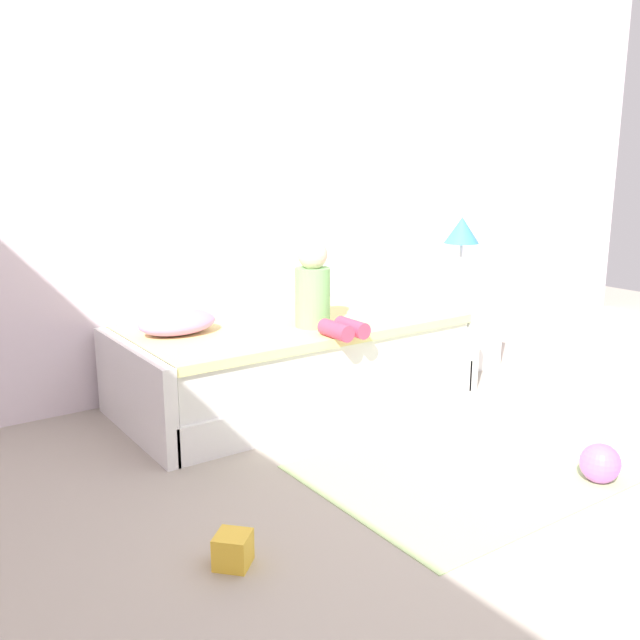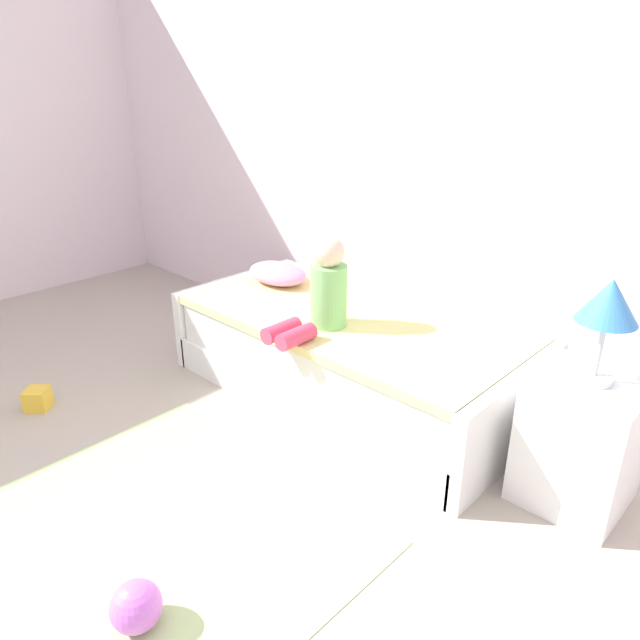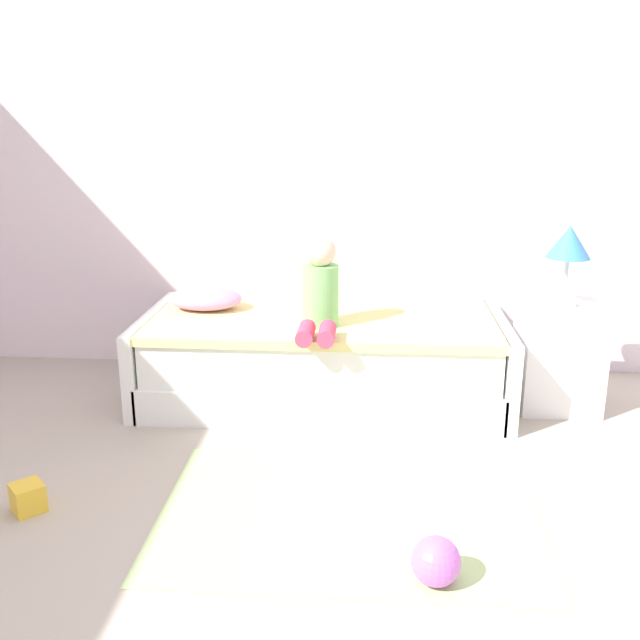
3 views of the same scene
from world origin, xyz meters
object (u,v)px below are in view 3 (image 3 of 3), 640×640
at_px(table_lamp, 569,246).
at_px(toy_block, 28,498).
at_px(pillow, 205,299).
at_px(child_figure, 320,292).
at_px(toy_ball, 436,561).
at_px(bed, 323,357).
at_px(nightstand, 558,356).

height_order(table_lamp, toy_block, table_lamp).
bearing_deg(table_lamp, pillow, 176.55).
relative_size(child_figure, toy_ball, 2.79).
relative_size(child_figure, pillow, 1.16).
bearing_deg(bed, pillow, 172.04).
bearing_deg(toy_ball, nightstand, 64.23).
distance_m(nightstand, pillow, 2.09).
relative_size(table_lamp, child_figure, 0.88).
distance_m(bed, child_figure, 0.51).
bearing_deg(table_lamp, child_figure, -171.42).
xyz_separation_m(nightstand, toy_block, (-2.52, -1.34, -0.24)).
xyz_separation_m(toy_ball, toy_block, (-1.69, 0.36, -0.03)).
xyz_separation_m(table_lamp, toy_block, (-2.52, -1.34, -0.87)).
xyz_separation_m(table_lamp, pillow, (-2.07, 0.12, -0.37)).
xyz_separation_m(child_figure, pillow, (-0.71, 0.33, -0.14)).
xyz_separation_m(pillow, toy_block, (-0.45, -1.47, -0.50)).
distance_m(nightstand, toy_ball, 1.90).
bearing_deg(child_figure, toy_block, -135.70).
height_order(toy_ball, toy_block, toy_ball).
relative_size(bed, toy_ball, 11.54).
bearing_deg(toy_block, nightstand, 28.04).
bearing_deg(child_figure, pillow, 155.26).
bearing_deg(child_figure, bed, 89.35).
height_order(bed, pillow, pillow).
relative_size(bed, table_lamp, 4.69).
height_order(nightstand, toy_ball, nightstand).
height_order(nightstand, pillow, pillow).
height_order(child_figure, toy_block, child_figure).
xyz_separation_m(nightstand, pillow, (-2.07, 0.12, 0.26)).
bearing_deg(toy_block, table_lamp, 28.04).
distance_m(toy_ball, toy_block, 1.73).
height_order(bed, table_lamp, table_lamp).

